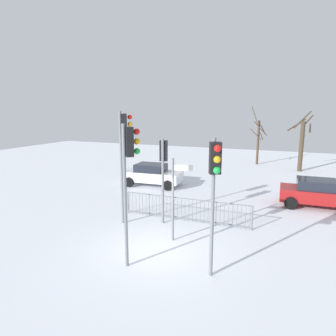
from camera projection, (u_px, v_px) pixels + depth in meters
ground_plane at (156, 250)px, 10.73m from camera, size 60.00×60.00×0.00m
traffic_light_rear_left at (124, 143)px, 12.67m from camera, size 0.50×0.44×4.95m
traffic_light_foreground_left at (129, 164)px, 9.08m from camera, size 0.46×0.47×4.59m
traffic_light_mid_left at (164, 161)px, 12.94m from camera, size 0.35×0.56×3.80m
traffic_light_rear_right at (214, 178)px, 8.37m from camera, size 0.40×0.53×4.22m
direction_sign_post at (174, 196)px, 11.20m from camera, size 0.77×0.24×3.24m
pedestrian_guard_railing at (185, 209)px, 13.48m from camera, size 5.99×0.13×1.07m
car_red_near at (318, 193)px, 15.37m from camera, size 3.85×2.02×1.47m
car_white_far at (152, 174)px, 19.84m from camera, size 3.89×2.11×1.47m
bare_tree_left at (258, 140)px, 27.40m from camera, size 1.56×1.04×5.34m
bare_tree_centre at (302, 143)px, 24.29m from camera, size 1.93×1.81×4.96m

